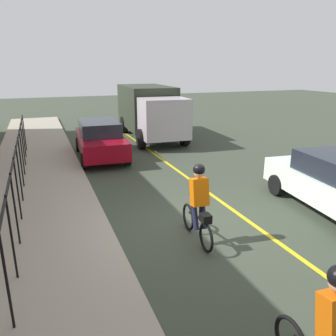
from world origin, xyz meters
TOP-DOWN VIEW (x-y plane):
  - ground_plane at (0.00, 0.00)m, footprint 80.00×80.00m
  - lane_line_centre at (0.00, -1.60)m, footprint 36.00×0.12m
  - sidewalk at (0.00, 3.40)m, footprint 40.00×3.20m
  - iron_fence at (1.00, 3.80)m, footprint 16.78×0.04m
  - cyclist_lead at (-0.71, 0.07)m, footprint 1.71×0.38m
  - parked_sedan_rear at (7.39, 0.76)m, footprint 4.49×2.11m
  - box_truck_background at (10.75, -2.61)m, footprint 6.83×2.84m

SIDE VIEW (x-z plane):
  - ground_plane at x=0.00m, z-range 0.00..0.00m
  - lane_line_centre at x=0.00m, z-range 0.00..0.01m
  - sidewalk at x=0.00m, z-range 0.00..0.15m
  - parked_sedan_rear at x=7.39m, z-range 0.03..1.61m
  - cyclist_lead at x=-0.71m, z-range 0.00..1.82m
  - iron_fence at x=1.00m, z-range 0.47..2.07m
  - box_truck_background at x=10.75m, z-range 0.16..2.94m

